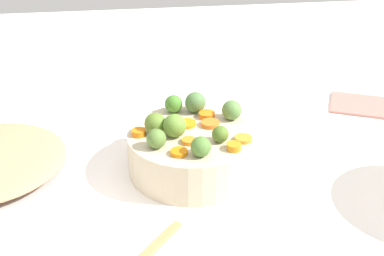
% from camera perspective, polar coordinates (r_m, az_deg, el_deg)
% --- Properties ---
extents(tabletop, '(2.40, 2.40, 0.02)m').
position_cam_1_polar(tabletop, '(0.98, -2.32, -4.12)').
color(tabletop, white).
rests_on(tabletop, ground).
extents(serving_bowl_carrots, '(0.25, 0.25, 0.08)m').
position_cam_1_polar(serving_bowl_carrots, '(0.92, -0.00, -2.78)').
color(serving_bowl_carrots, '#C1B192').
rests_on(serving_bowl_carrots, tabletop).
extents(carrot_slice_0, '(0.05, 0.05, 0.01)m').
position_cam_1_polar(carrot_slice_0, '(0.93, -0.66, 0.54)').
color(carrot_slice_0, orange).
rests_on(carrot_slice_0, serving_bowl_carrots).
extents(carrot_slice_1, '(0.04, 0.04, 0.01)m').
position_cam_1_polar(carrot_slice_1, '(0.96, 1.78, 1.56)').
color(carrot_slice_1, orange).
rests_on(carrot_slice_1, serving_bowl_carrots).
extents(carrot_slice_2, '(0.05, 0.05, 0.01)m').
position_cam_1_polar(carrot_slice_2, '(0.93, 2.20, 0.52)').
color(carrot_slice_2, orange).
rests_on(carrot_slice_2, serving_bowl_carrots).
extents(carrot_slice_3, '(0.05, 0.05, 0.01)m').
position_cam_1_polar(carrot_slice_3, '(0.88, 6.12, -1.28)').
color(carrot_slice_3, orange).
rests_on(carrot_slice_3, serving_bowl_carrots).
extents(carrot_slice_4, '(0.03, 0.03, 0.01)m').
position_cam_1_polar(carrot_slice_4, '(0.87, -0.36, -1.57)').
color(carrot_slice_4, orange).
rests_on(carrot_slice_4, serving_bowl_carrots).
extents(carrot_slice_5, '(0.04, 0.04, 0.01)m').
position_cam_1_polar(carrot_slice_5, '(0.83, -1.36, -2.89)').
color(carrot_slice_5, orange).
rests_on(carrot_slice_5, serving_bowl_carrots).
extents(carrot_slice_6, '(0.03, 0.03, 0.01)m').
position_cam_1_polar(carrot_slice_6, '(0.90, -6.36, -0.54)').
color(carrot_slice_6, orange).
rests_on(carrot_slice_6, serving_bowl_carrots).
extents(carrot_slice_7, '(0.03, 0.03, 0.01)m').
position_cam_1_polar(carrot_slice_7, '(0.85, 5.01, -2.23)').
color(carrot_slice_7, orange).
rests_on(carrot_slice_7, serving_bowl_carrots).
extents(brussels_sprout_0, '(0.04, 0.04, 0.04)m').
position_cam_1_polar(brussels_sprout_0, '(0.82, 1.06, -2.23)').
color(brussels_sprout_0, '#4D7732').
rests_on(brussels_sprout_0, serving_bowl_carrots).
extents(brussels_sprout_1, '(0.04, 0.04, 0.04)m').
position_cam_1_polar(brussels_sprout_1, '(0.97, -2.21, 2.90)').
color(brussels_sprout_1, '#447C29').
rests_on(brussels_sprout_1, serving_bowl_carrots).
extents(brussels_sprout_2, '(0.04, 0.04, 0.04)m').
position_cam_1_polar(brussels_sprout_2, '(0.95, 4.78, 2.12)').
color(brussels_sprout_2, '#57803F').
rests_on(brussels_sprout_2, serving_bowl_carrots).
extents(brussels_sprout_3, '(0.04, 0.04, 0.04)m').
position_cam_1_polar(brussels_sprout_3, '(0.97, 0.40, 3.08)').
color(brussels_sprout_3, '#4D743E').
rests_on(brussels_sprout_3, serving_bowl_carrots).
extents(brussels_sprout_4, '(0.03, 0.03, 0.03)m').
position_cam_1_polar(brussels_sprout_4, '(0.87, 3.39, -0.74)').
color(brussels_sprout_4, '#4E6E24').
rests_on(brussels_sprout_4, serving_bowl_carrots).
extents(brussels_sprout_5, '(0.04, 0.04, 0.04)m').
position_cam_1_polar(brussels_sprout_5, '(0.85, -4.28, -1.28)').
color(brussels_sprout_5, '#547732').
rests_on(brussels_sprout_5, serving_bowl_carrots).
extents(brussels_sprout_6, '(0.04, 0.04, 0.04)m').
position_cam_1_polar(brussels_sprout_6, '(0.89, -4.40, 0.54)').
color(brussels_sprout_6, '#5A792B').
rests_on(brussels_sprout_6, serving_bowl_carrots).
extents(brussels_sprout_7, '(0.04, 0.04, 0.04)m').
position_cam_1_polar(brussels_sprout_7, '(0.88, -2.09, 0.28)').
color(brussels_sprout_7, olive).
rests_on(brussels_sprout_7, serving_bowl_carrots).
extents(dish_towel, '(0.20, 0.18, 0.01)m').
position_cam_1_polar(dish_towel, '(1.26, 20.02, 2.52)').
color(dish_towel, '#B47368').
rests_on(dish_towel, tabletop).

